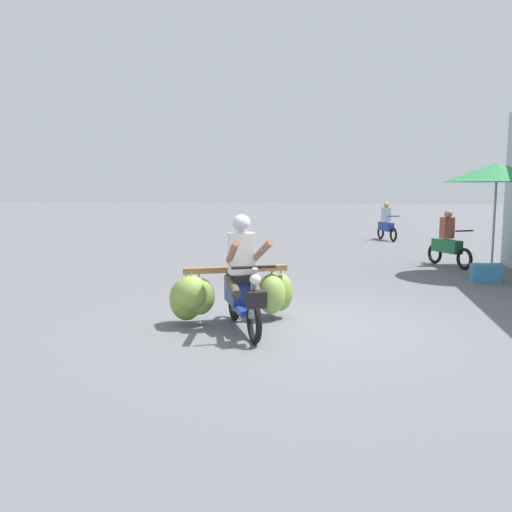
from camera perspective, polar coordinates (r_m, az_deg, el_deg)
ground_plane at (r=7.59m, az=5.01°, el=-7.42°), size 120.00×120.00×0.00m
motorbike_main_loaded at (r=7.52m, az=-2.58°, el=-3.70°), size 1.80×1.95×1.58m
motorbike_distant_ahead_left at (r=20.31m, az=13.81°, el=3.27°), size 0.74×1.54×1.40m
motorbike_distant_ahead_right at (r=13.95m, az=19.87°, el=1.29°), size 0.89×1.46×1.40m
market_umbrella_near_shop at (r=12.61m, az=24.43°, el=8.17°), size 2.20×2.20×2.46m
produce_crate at (r=11.97m, az=23.40°, el=-1.69°), size 0.56×0.40×0.36m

